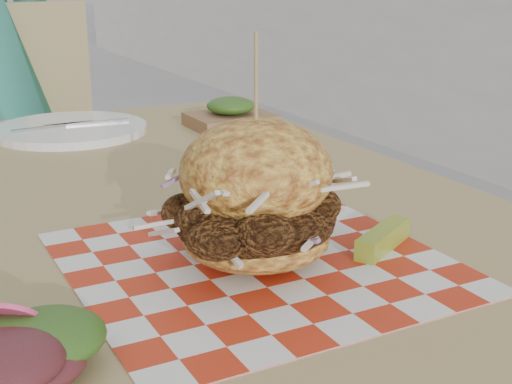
# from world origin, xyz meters

# --- Properties ---
(patio_table) EXTENTS (0.80, 1.20, 0.75)m
(patio_table) POSITION_xyz_m (-0.35, 0.27, 0.67)
(patio_table) COLOR tan
(patio_table) RESTS_ON ground
(patio_chair) EXTENTS (0.45, 0.46, 0.95)m
(patio_chair) POSITION_xyz_m (-0.34, 1.26, 0.55)
(patio_chair) COLOR tan
(patio_chair) RESTS_ON ground
(paper_liner) EXTENTS (0.36, 0.36, 0.00)m
(paper_liner) POSITION_xyz_m (-0.33, 0.02, 0.75)
(paper_liner) COLOR #B42812
(paper_liner) RESTS_ON patio_table
(sandwich) EXTENTS (0.20, 0.20, 0.23)m
(sandwich) POSITION_xyz_m (-0.33, 0.02, 0.82)
(sandwich) COLOR gold
(sandwich) RESTS_ON paper_liner
(pickle_spear) EXTENTS (0.09, 0.07, 0.02)m
(pickle_spear) POSITION_xyz_m (-0.20, -0.01, 0.76)
(pickle_spear) COLOR #8DA12E
(pickle_spear) RESTS_ON paper_liner
(place_setting) EXTENTS (0.27, 0.27, 0.02)m
(place_setting) POSITION_xyz_m (-0.35, 0.69, 0.76)
(place_setting) COLOR white
(place_setting) RESTS_ON patio_table
(kraft_tray) EXTENTS (0.15, 0.12, 0.06)m
(kraft_tray) POSITION_xyz_m (-0.07, 0.61, 0.77)
(kraft_tray) COLOR brown
(kraft_tray) RESTS_ON patio_table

